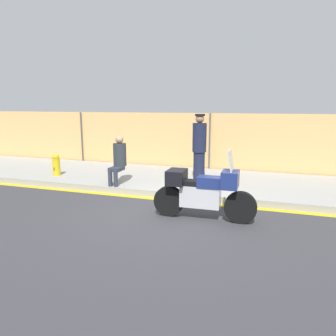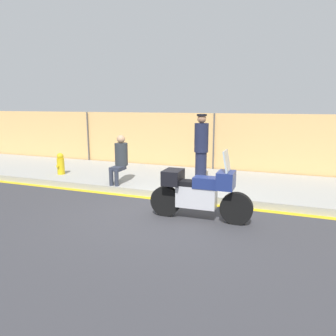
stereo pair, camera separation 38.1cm
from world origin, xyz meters
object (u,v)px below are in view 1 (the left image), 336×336
object	(u,v)px
motorcycle	(203,191)
fire_hydrant	(56,165)
officer_standing	(199,147)
person_seated_on_curb	(119,157)

from	to	relation	value
motorcycle	fire_hydrant	distance (m)	5.37
officer_standing	person_seated_on_curb	xyz separation A→B (m)	(-1.98, -1.14, -0.23)
officer_standing	person_seated_on_curb	bearing A→B (deg)	-150.12
officer_standing	fire_hydrant	bearing A→B (deg)	-169.33
person_seated_on_curb	fire_hydrant	bearing A→B (deg)	171.81
officer_standing	fire_hydrant	xyz separation A→B (m)	(-4.28, -0.81, -0.64)
motorcycle	person_seated_on_curb	world-z (taller)	person_seated_on_curb
fire_hydrant	person_seated_on_curb	bearing A→B (deg)	-8.19
officer_standing	person_seated_on_curb	world-z (taller)	officer_standing
person_seated_on_curb	officer_standing	bearing A→B (deg)	29.88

